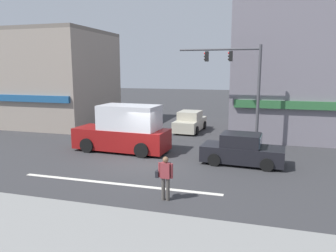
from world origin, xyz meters
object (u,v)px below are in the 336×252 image
object	(u,v)px
box_truck_crossing_leftbound	(124,130)
utility_pole_near_left	(63,81)
traffic_light_mast	(242,80)
sedan_crossing_rightbound	(190,122)
pedestrian_foreground_with_bag	(165,175)
sedan_waiting_far	(242,150)
utility_pole_far_right	(284,74)

from	to	relation	value
box_truck_crossing_leftbound	utility_pole_near_left	bearing A→B (deg)	149.40
traffic_light_mast	sedan_crossing_rightbound	world-z (taller)	traffic_light_mast
box_truck_crossing_leftbound	pedestrian_foreground_with_bag	world-z (taller)	box_truck_crossing_leftbound
traffic_light_mast	sedan_waiting_far	xyz separation A→B (m)	(0.35, -3.46, -3.46)
pedestrian_foreground_with_bag	sedan_waiting_far	bearing A→B (deg)	66.45
sedan_crossing_rightbound	sedan_waiting_far	bearing A→B (deg)	-60.76
utility_pole_far_right	traffic_light_mast	distance (m)	4.63
utility_pole_near_left	box_truck_crossing_leftbound	bearing A→B (deg)	-30.60
utility_pole_near_left	utility_pole_far_right	xyz separation A→B (m)	(15.57, 2.69, 0.51)
utility_pole_near_left	box_truck_crossing_leftbound	distance (m)	8.06
utility_pole_far_right	box_truck_crossing_leftbound	distance (m)	11.61
utility_pole_near_left	sedan_crossing_rightbound	world-z (taller)	utility_pole_near_left
box_truck_crossing_leftbound	pedestrian_foreground_with_bag	bearing A→B (deg)	-55.26
utility_pole_near_left	pedestrian_foreground_with_bag	xyz separation A→B (m)	(10.93, -10.19, -2.99)
sedan_waiting_far	pedestrian_foreground_with_bag	distance (m)	6.09
utility_pole_far_right	sedan_crossing_rightbound	world-z (taller)	utility_pole_far_right
box_truck_crossing_leftbound	traffic_light_mast	bearing A→B (deg)	22.74
traffic_light_mast	sedan_waiting_far	distance (m)	4.91
utility_pole_far_right	sedan_crossing_rightbound	xyz separation A→B (m)	(-6.69, 0.68, -3.74)
utility_pole_near_left	pedestrian_foreground_with_bag	distance (m)	15.24
utility_pole_near_left	sedan_crossing_rightbound	size ratio (longest dim) A/B	1.82
traffic_light_mast	pedestrian_foreground_with_bag	xyz separation A→B (m)	(-2.08, -9.04, -3.22)
utility_pole_near_left	box_truck_crossing_leftbound	size ratio (longest dim) A/B	1.33
box_truck_crossing_leftbound	sedan_crossing_rightbound	xyz separation A→B (m)	(2.35, 7.24, -0.54)
sedan_waiting_far	pedestrian_foreground_with_bag	bearing A→B (deg)	-113.55
sedan_waiting_far	sedan_crossing_rightbound	size ratio (longest dim) A/B	1.01
utility_pole_near_left	sedan_waiting_far	bearing A→B (deg)	-19.07
traffic_light_mast	utility_pole_near_left	bearing A→B (deg)	174.91
utility_pole_near_left	sedan_waiting_far	distance (m)	14.50
utility_pole_near_left	traffic_light_mast	world-z (taller)	utility_pole_near_left
utility_pole_far_right	pedestrian_foreground_with_bag	distance (m)	14.13
sedan_waiting_far	sedan_crossing_rightbound	distance (m)	9.15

